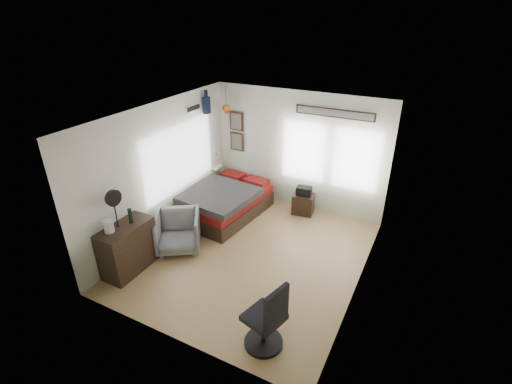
# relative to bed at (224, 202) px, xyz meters

# --- Properties ---
(ground_plane) EXTENTS (4.00, 4.50, 0.01)m
(ground_plane) POSITION_rel_bed_xyz_m (1.27, -1.11, -0.32)
(ground_plane) COLOR tan
(room_shell) EXTENTS (4.02, 4.52, 2.71)m
(room_shell) POSITION_rel_bed_xyz_m (1.19, -0.92, 1.30)
(room_shell) COLOR silver
(room_shell) RESTS_ON ground_plane
(wall_decor) EXTENTS (3.55, 1.32, 1.44)m
(wall_decor) POSITION_rel_bed_xyz_m (0.17, 0.85, 1.79)
(wall_decor) COLOR #342213
(wall_decor) RESTS_ON room_shell
(bed) EXTENTS (1.61, 2.14, 0.64)m
(bed) POSITION_rel_bed_xyz_m (0.00, 0.00, 0.00)
(bed) COLOR black
(bed) RESTS_ON ground_plane
(dresser) EXTENTS (0.48, 1.00, 0.90)m
(dresser) POSITION_rel_bed_xyz_m (-0.47, -2.45, 0.14)
(dresser) COLOR black
(dresser) RESTS_ON ground_plane
(armchair) EXTENTS (1.12, 1.13, 0.75)m
(armchair) POSITION_rel_bed_xyz_m (-0.09, -1.53, 0.06)
(armchair) COLOR slate
(armchair) RESTS_ON ground_plane
(nightstand) EXTENTS (0.51, 0.43, 0.46)m
(nightstand) POSITION_rel_bed_xyz_m (1.57, 0.87, -0.08)
(nightstand) COLOR black
(nightstand) RESTS_ON ground_plane
(task_chair) EXTENTS (0.59, 0.59, 1.09)m
(task_chair) POSITION_rel_bed_xyz_m (2.46, -2.87, 0.13)
(task_chair) COLOR black
(task_chair) RESTS_ON ground_plane
(kettle) EXTENTS (0.19, 0.16, 0.22)m
(kettle) POSITION_rel_bed_xyz_m (-0.55, -2.68, 0.69)
(kettle) COLOR silver
(kettle) RESTS_ON dresser
(bottle) EXTENTS (0.07, 0.07, 0.27)m
(bottle) POSITION_rel_bed_xyz_m (-0.44, -2.30, 0.72)
(bottle) COLOR black
(bottle) RESTS_ON dresser
(stand_fan) EXTENTS (0.10, 0.29, 0.71)m
(stand_fan) POSITION_rel_bed_xyz_m (-0.52, -2.51, 1.14)
(stand_fan) COLOR black
(stand_fan) RESTS_ON dresser
(black_bag) EXTENTS (0.35, 0.25, 0.19)m
(black_bag) POSITION_rel_bed_xyz_m (1.57, 0.87, 0.25)
(black_bag) COLOR black
(black_bag) RESTS_ON nightstand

